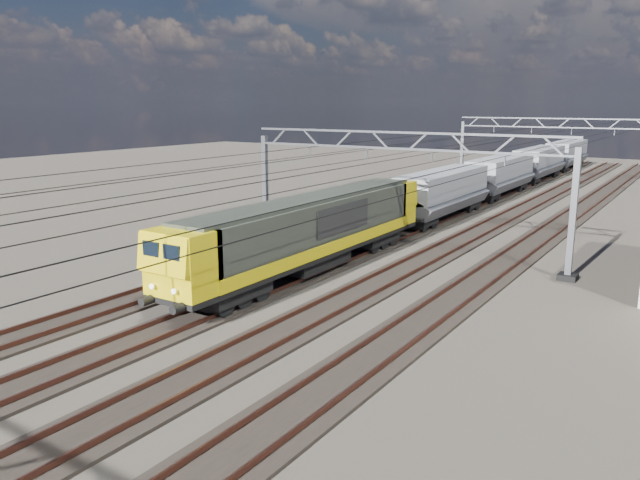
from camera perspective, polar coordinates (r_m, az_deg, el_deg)
The scene contains 13 objects.
ground at distance 33.05m, azimuth 3.89°, elevation -2.79°, with size 160.00×160.00×0.00m, color black.
track_outer_west at distance 36.21m, azimuth -4.43°, elevation -1.32°, with size 2.60×140.00×0.30m.
track_loco at distance 34.00m, azimuth 0.95°, elevation -2.20°, with size 2.60×140.00×0.30m.
track_inner_east at distance 32.14m, azimuth 7.01°, elevation -3.16°, with size 2.60×140.00×0.30m.
track_outer_east at distance 30.69m, azimuth 13.75°, elevation -4.19°, with size 2.60×140.00×0.30m.
catenary_gantry_mid at distance 35.76m, azimuth 7.11°, elevation 4.70°, with size 19.90×0.90×7.11m.
catenary_gantry_far at distance 69.81m, azimuth 20.27°, elevation 7.80°, with size 19.90×0.90×7.11m.
overhead_wires at distance 39.19m, azimuth 9.77°, elevation 8.01°, with size 12.03×140.00×0.53m.
locomotive at distance 31.95m, azimuth -0.83°, elevation 0.99°, with size 2.76×21.10×3.62m.
hopper_wagon_lead at distance 47.51m, azimuth 11.14°, elevation 4.44°, with size 3.38×13.00×3.25m.
hopper_wagon_mid at distance 60.83m, azimuth 16.18°, elevation 5.90°, with size 3.38×13.00×3.25m.
hopper_wagon_third at distance 74.48m, azimuth 19.41°, elevation 6.82°, with size 3.38×13.00×3.25m.
hopper_wagon_fourth at distance 88.31m, azimuth 21.64°, elevation 7.43°, with size 3.38×13.00×3.25m.
Camera 1 is at (15.39, -27.92, 8.70)m, focal length 35.00 mm.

